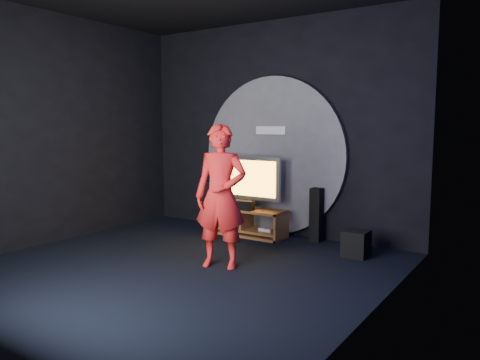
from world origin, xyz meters
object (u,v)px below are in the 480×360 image
Objects in this scene: tv at (249,180)px; tower_speaker_right at (316,215)px; player at (221,196)px; media_console at (247,224)px; tower_speaker_left at (209,205)px; subwoofer at (356,244)px.

tv is 1.24m from tower_speaker_right.
media_console is at bearing 93.54° from player.
media_console is 1.17m from tower_speaker_right.
media_console is at bearing -167.33° from tower_speaker_right.
tower_speaker_left is 1.00× the size of tower_speaker_right.
tower_speaker_right is 2.31× the size of subwoofer.
tv is (-0.01, 0.07, 0.72)m from media_console.
tower_speaker_right is 0.97m from subwoofer.
tv reaches higher than tower_speaker_right.
subwoofer is at bearing -8.43° from tv.
player is (1.46, -1.66, 0.50)m from tower_speaker_left.
player is at bearing -103.95° from tower_speaker_right.
tower_speaker_right is 2.00m from player.
subwoofer is (0.81, -0.47, -0.24)m from tower_speaker_right.
player is (0.66, -1.69, -0.00)m from tv.
subwoofer is (1.94, -0.29, -0.73)m from tv.
tower_speaker_right is at bearing 12.67° from media_console.
subwoofer is at bearing -6.50° from media_console.
tower_speaker_left is (-0.82, 0.04, 0.22)m from media_console.
subwoofer is (1.93, -0.22, -0.01)m from media_console.
player is (-1.28, -1.41, 0.73)m from subwoofer.
tower_speaker_right is at bearing 6.31° from tower_speaker_left.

